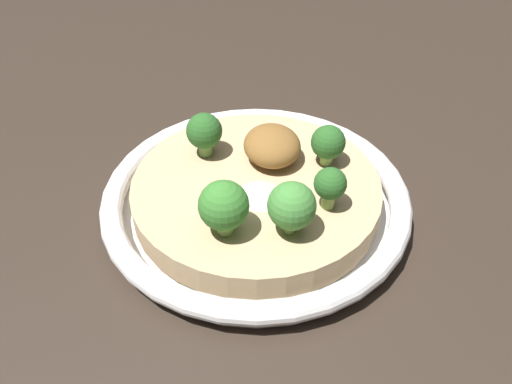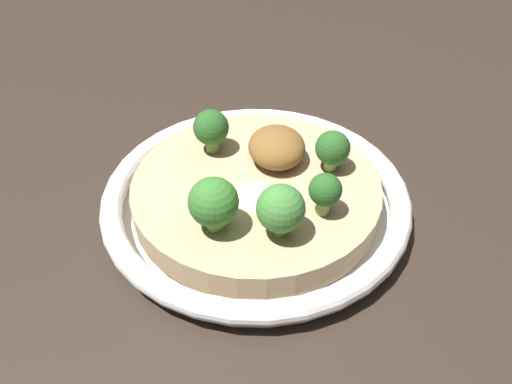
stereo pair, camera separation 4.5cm
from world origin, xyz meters
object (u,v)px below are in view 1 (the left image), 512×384
at_px(broccoli_right, 204,132).
at_px(broccoli_front_left, 292,206).
at_px(risotto_bowl, 256,196).
at_px(broccoli_front, 330,185).
at_px(broccoli_front_right, 328,143).
at_px(broccoli_left, 224,206).

height_order(broccoli_right, broccoli_front_left, broccoli_front_left).
bearing_deg(risotto_bowl, broccoli_front_left, -167.94).
relative_size(risotto_bowl, broccoli_front, 7.29).
xyz_separation_m(broccoli_front, broccoli_front_left, (-0.02, 0.04, 0.00)).
xyz_separation_m(broccoli_front_right, broccoli_left, (-0.07, 0.11, 0.00)).
distance_m(risotto_bowl, broccoli_front, 0.08).
distance_m(broccoli_front_right, broccoli_front_left, 0.10).
distance_m(broccoli_left, broccoli_right, 0.11).
relative_size(broccoli_front_right, broccoli_front, 1.02).
bearing_deg(broccoli_front_right, broccoli_right, 71.58).
distance_m(risotto_bowl, broccoli_right, 0.08).
height_order(broccoli_right, broccoli_front, broccoli_right).
bearing_deg(risotto_bowl, broccoli_front_right, -78.88).
distance_m(risotto_bowl, broccoli_front_left, 0.08).
xyz_separation_m(risotto_bowl, broccoli_front, (-0.04, -0.05, 0.04)).
xyz_separation_m(broccoli_left, broccoli_front_left, (-0.01, -0.05, -0.00)).
bearing_deg(broccoli_front_right, broccoli_left, 123.44).
distance_m(broccoli_front_right, broccoli_front, 0.06).
relative_size(broccoli_front_right, broccoli_left, 0.82).
distance_m(risotto_bowl, broccoli_left, 0.08).
height_order(risotto_bowl, broccoli_front_left, broccoli_front_left).
bearing_deg(broccoli_right, broccoli_front_left, -155.56).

